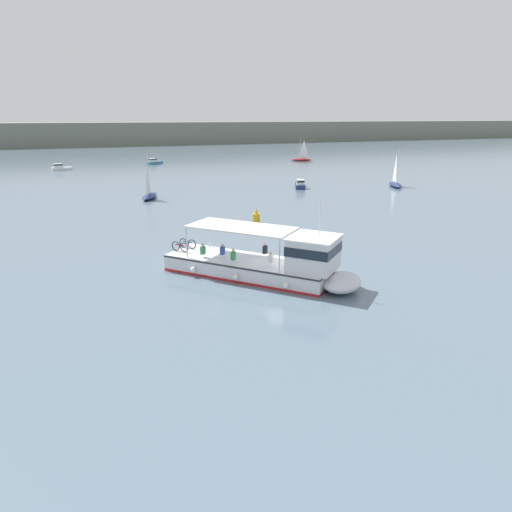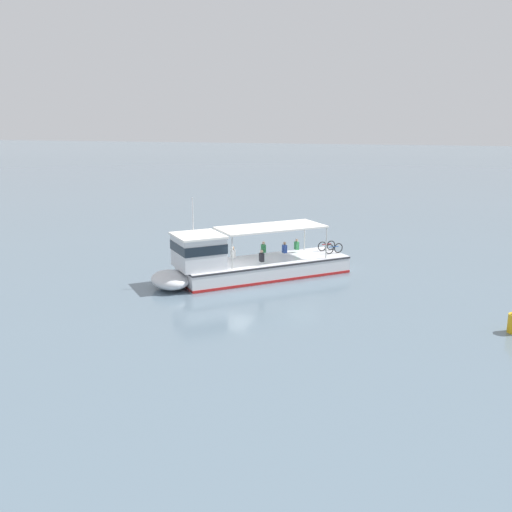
{
  "view_description": "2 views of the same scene",
  "coord_description": "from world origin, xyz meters",
  "px_view_note": "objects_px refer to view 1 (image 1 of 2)",
  "views": [
    {
      "loc": [
        -11.78,
        -24.41,
        9.85
      ],
      "look_at": [
        -1.69,
        1.18,
        1.4
      ],
      "focal_mm": 32.0,
      "sensor_mm": 36.0,
      "label": 1
    },
    {
      "loc": [
        31.3,
        10.9,
        9.74
      ],
      "look_at": [
        -1.69,
        1.18,
        1.4
      ],
      "focal_mm": 39.68,
      "sensor_mm": 36.0,
      "label": 2
    }
  ],
  "objects_px": {
    "ferry_main": "(270,264)",
    "motorboat_outer_anchorage": "(154,162)",
    "sailboat_near_starboard": "(301,159)",
    "motorboat_horizon_east": "(300,184)",
    "sailboat_off_bow": "(395,183)",
    "sailboat_near_port": "(149,194)",
    "channel_buoy": "(256,217)",
    "motorboat_horizon_west": "(60,167)"
  },
  "relations": [
    {
      "from": "sailboat_near_starboard",
      "to": "motorboat_horizon_east",
      "type": "bearing_deg",
      "value": -117.2
    },
    {
      "from": "ferry_main",
      "to": "sailboat_near_starboard",
      "type": "xyz_separation_m",
      "value": [
        37.7,
        69.86,
        -0.48
      ]
    },
    {
      "from": "sailboat_near_port",
      "to": "sailboat_off_bow",
      "type": "bearing_deg",
      "value": -4.82
    },
    {
      "from": "motorboat_horizon_east",
      "to": "motorboat_horizon_west",
      "type": "bearing_deg",
      "value": 131.25
    },
    {
      "from": "motorboat_horizon_east",
      "to": "sailboat_near_starboard",
      "type": "distance_m",
      "value": 40.92
    },
    {
      "from": "sailboat_near_port",
      "to": "sailboat_near_starboard",
      "type": "bearing_deg",
      "value": 42.93
    },
    {
      "from": "motorboat_horizon_west",
      "to": "ferry_main",
      "type": "bearing_deg",
      "value": -79.33
    },
    {
      "from": "ferry_main",
      "to": "sailboat_off_bow",
      "type": "relative_size",
      "value": 2.13
    },
    {
      "from": "motorboat_horizon_east",
      "to": "sailboat_off_bow",
      "type": "bearing_deg",
      "value": -16.01
    },
    {
      "from": "ferry_main",
      "to": "motorboat_horizon_east",
      "type": "distance_m",
      "value": 38.49
    },
    {
      "from": "motorboat_horizon_west",
      "to": "motorboat_horizon_east",
      "type": "xyz_separation_m",
      "value": [
        32.22,
        -36.75,
        0.0
      ]
    },
    {
      "from": "sailboat_off_bow",
      "to": "motorboat_horizon_east",
      "type": "bearing_deg",
      "value": 163.99
    },
    {
      "from": "sailboat_near_starboard",
      "to": "motorboat_outer_anchorage",
      "type": "relative_size",
      "value": 1.45
    },
    {
      "from": "ferry_main",
      "to": "sailboat_near_starboard",
      "type": "relative_size",
      "value": 2.13
    },
    {
      "from": "motorboat_horizon_west",
      "to": "motorboat_outer_anchorage",
      "type": "height_order",
      "value": "same"
    },
    {
      "from": "ferry_main",
      "to": "channel_buoy",
      "type": "xyz_separation_m",
      "value": [
        4.99,
        15.08,
        -0.45
      ]
    },
    {
      "from": "ferry_main",
      "to": "motorboat_horizon_east",
      "type": "relative_size",
      "value": 3.01
    },
    {
      "from": "motorboat_horizon_west",
      "to": "sailboat_near_starboard",
      "type": "xyz_separation_m",
      "value": [
        50.93,
        -0.35,
        -0.0
      ]
    },
    {
      "from": "motorboat_outer_anchorage",
      "to": "ferry_main",
      "type": "bearing_deg",
      "value": -93.96
    },
    {
      "from": "sailboat_near_starboard",
      "to": "sailboat_off_bow",
      "type": "bearing_deg",
      "value": -97.37
    },
    {
      "from": "motorboat_horizon_east",
      "to": "channel_buoy",
      "type": "bearing_deg",
      "value": -127.31
    },
    {
      "from": "motorboat_outer_anchorage",
      "to": "motorboat_horizon_east",
      "type": "bearing_deg",
      "value": -71.71
    },
    {
      "from": "motorboat_horizon_west",
      "to": "motorboat_horizon_east",
      "type": "relative_size",
      "value": 0.98
    },
    {
      "from": "sailboat_off_bow",
      "to": "channel_buoy",
      "type": "bearing_deg",
      "value": -152.18
    },
    {
      "from": "motorboat_horizon_west",
      "to": "sailboat_near_starboard",
      "type": "bearing_deg",
      "value": -0.4
    },
    {
      "from": "ferry_main",
      "to": "motorboat_outer_anchorage",
      "type": "height_order",
      "value": "ferry_main"
    },
    {
      "from": "motorboat_horizon_west",
      "to": "sailboat_near_port",
      "type": "height_order",
      "value": "sailboat_near_port"
    },
    {
      "from": "channel_buoy",
      "to": "sailboat_off_bow",
      "type": "bearing_deg",
      "value": 27.82
    },
    {
      "from": "sailboat_off_bow",
      "to": "motorboat_outer_anchorage",
      "type": "xyz_separation_m",
      "value": [
        -27.29,
        45.61,
        0.0
      ]
    },
    {
      "from": "sailboat_near_port",
      "to": "channel_buoy",
      "type": "distance_m",
      "value": 18.96
    },
    {
      "from": "ferry_main",
      "to": "sailboat_near_starboard",
      "type": "bearing_deg",
      "value": 61.64
    },
    {
      "from": "motorboat_horizon_east",
      "to": "sailboat_near_port",
      "type": "relative_size",
      "value": 0.71
    },
    {
      "from": "sailboat_off_bow",
      "to": "ferry_main",
      "type": "bearing_deg",
      "value": -137.67
    },
    {
      "from": "ferry_main",
      "to": "sailboat_near_port",
      "type": "bearing_deg",
      "value": 94.25
    },
    {
      "from": "ferry_main",
      "to": "sailboat_off_bow",
      "type": "distance_m",
      "value": 43.95
    },
    {
      "from": "sailboat_near_port",
      "to": "sailboat_near_starboard",
      "type": "relative_size",
      "value": 1.0
    },
    {
      "from": "ferry_main",
      "to": "sailboat_near_starboard",
      "type": "height_order",
      "value": "sailboat_near_starboard"
    },
    {
      "from": "motorboat_horizon_west",
      "to": "channel_buoy",
      "type": "relative_size",
      "value": 2.68
    },
    {
      "from": "motorboat_horizon_west",
      "to": "channel_buoy",
      "type": "distance_m",
      "value": 58.06
    },
    {
      "from": "sailboat_off_bow",
      "to": "channel_buoy",
      "type": "relative_size",
      "value": 3.86
    },
    {
      "from": "sailboat_near_port",
      "to": "motorboat_outer_anchorage",
      "type": "distance_m",
      "value": 43.35
    },
    {
      "from": "motorboat_horizon_east",
      "to": "motorboat_outer_anchorage",
      "type": "height_order",
      "value": "same"
    }
  ]
}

